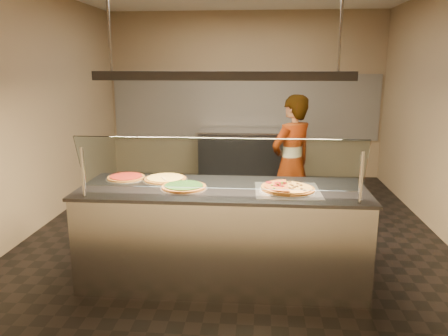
# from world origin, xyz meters

# --- Properties ---
(ground) EXTENTS (5.00, 6.00, 0.02)m
(ground) POSITION_xyz_m (0.00, 0.00, -0.01)
(ground) COLOR black
(ground) RESTS_ON ground
(wall_back) EXTENTS (5.00, 0.02, 3.00)m
(wall_back) POSITION_xyz_m (0.00, 3.01, 1.50)
(wall_back) COLOR #9C8764
(wall_back) RESTS_ON ground
(wall_front) EXTENTS (5.00, 0.02, 3.00)m
(wall_front) POSITION_xyz_m (0.00, -3.01, 1.50)
(wall_front) COLOR #9C8764
(wall_front) RESTS_ON ground
(wall_left) EXTENTS (0.02, 6.00, 3.00)m
(wall_left) POSITION_xyz_m (-2.51, 0.00, 1.50)
(wall_left) COLOR #9C8764
(wall_left) RESTS_ON ground
(tile_band) EXTENTS (4.90, 0.02, 1.20)m
(tile_band) POSITION_xyz_m (0.00, 2.98, 1.30)
(tile_band) COLOR silver
(tile_band) RESTS_ON wall_back
(serving_counter) EXTENTS (2.67, 0.94, 0.93)m
(serving_counter) POSITION_xyz_m (-0.04, -1.23, 0.47)
(serving_counter) COLOR #B7B7BC
(serving_counter) RESTS_ON ground
(sneeze_guard) EXTENTS (2.43, 0.18, 0.54)m
(sneeze_guard) POSITION_xyz_m (-0.04, -1.57, 1.23)
(sneeze_guard) COLOR #B7B7BC
(sneeze_guard) RESTS_ON serving_counter
(perforated_tray) EXTENTS (0.60, 0.60, 0.01)m
(perforated_tray) POSITION_xyz_m (0.56, -1.30, 0.94)
(perforated_tray) COLOR silver
(perforated_tray) RESTS_ON serving_counter
(half_pizza_pepperoni) EXTENTS (0.26, 0.49, 0.05)m
(half_pizza_pepperoni) POSITION_xyz_m (0.44, -1.30, 0.96)
(half_pizza_pepperoni) COLOR brown
(half_pizza_pepperoni) RESTS_ON perforated_tray
(half_pizza_sausage) EXTENTS (0.26, 0.49, 0.04)m
(half_pizza_sausage) POSITION_xyz_m (0.67, -1.30, 0.96)
(half_pizza_sausage) COLOR brown
(half_pizza_sausage) RESTS_ON perforated_tray
(pizza_spinach) EXTENTS (0.44, 0.44, 0.03)m
(pizza_spinach) POSITION_xyz_m (-0.39, -1.30, 0.95)
(pizza_spinach) COLOR silver
(pizza_spinach) RESTS_ON serving_counter
(pizza_cheese) EXTENTS (0.44, 0.44, 0.03)m
(pizza_cheese) POSITION_xyz_m (-0.63, -1.01, 0.94)
(pizza_cheese) COLOR silver
(pizza_cheese) RESTS_ON serving_counter
(pizza_tomato) EXTENTS (0.40, 0.40, 0.03)m
(pizza_tomato) POSITION_xyz_m (-1.04, -0.99, 0.94)
(pizza_tomato) COLOR silver
(pizza_tomato) RESTS_ON serving_counter
(pizza_spatula) EXTENTS (0.26, 0.20, 0.02)m
(pizza_spatula) POSITION_xyz_m (-0.57, -1.12, 0.96)
(pizza_spatula) COLOR #B7B7BC
(pizza_spatula) RESTS_ON pizza_spinach
(prep_table) EXTENTS (1.67, 0.74, 0.93)m
(prep_table) POSITION_xyz_m (0.05, 2.55, 0.47)
(prep_table) COLOR #35353A
(prep_table) RESTS_ON ground
(worker) EXTENTS (0.74, 0.72, 1.70)m
(worker) POSITION_xyz_m (0.70, 0.21, 0.85)
(worker) COLOR #312E37
(worker) RESTS_ON ground
(heat_lamp_housing) EXTENTS (2.30, 0.18, 0.08)m
(heat_lamp_housing) POSITION_xyz_m (-0.04, -1.23, 1.95)
(heat_lamp_housing) COLOR #35353A
(heat_lamp_housing) RESTS_ON ceiling
(lamp_rod_left) EXTENTS (0.02, 0.02, 1.01)m
(lamp_rod_left) POSITION_xyz_m (-1.04, -1.23, 2.50)
(lamp_rod_left) COLOR #B7B7BC
(lamp_rod_left) RESTS_ON ceiling
(lamp_rod_right) EXTENTS (0.02, 0.02, 1.01)m
(lamp_rod_right) POSITION_xyz_m (0.96, -1.23, 2.50)
(lamp_rod_right) COLOR #B7B7BC
(lamp_rod_right) RESTS_ON ceiling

